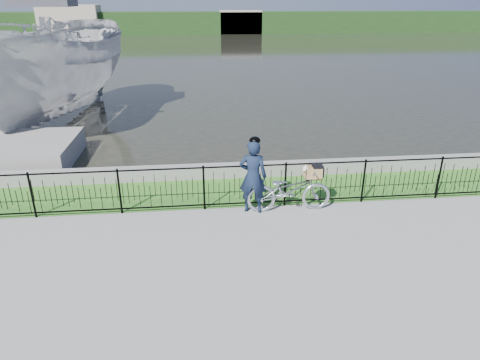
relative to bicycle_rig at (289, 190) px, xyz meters
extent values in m
plane|color=gray|center=(-1.05, -1.34, -0.55)|extent=(120.00, 120.00, 0.00)
cube|color=#397223|center=(-1.05, 1.26, -0.54)|extent=(60.00, 2.00, 0.01)
plane|color=#27271E|center=(-1.05, 31.66, -0.55)|extent=(120.00, 120.00, 0.00)
cube|color=gray|center=(-1.05, 2.26, -0.35)|extent=(60.00, 0.30, 0.40)
cube|color=#1E3D17|center=(-1.05, 58.66, 0.95)|extent=(120.00, 6.00, 3.00)
cube|color=#AD9F8B|center=(-19.05, 56.66, 1.45)|extent=(8.00, 4.00, 4.00)
cube|color=#AD9F8B|center=(4.95, 57.16, 1.05)|extent=(6.00, 3.00, 3.20)
imported|color=silver|center=(-0.01, 0.00, -0.01)|extent=(2.04, 0.71, 1.07)
cube|color=black|center=(0.56, 0.00, 0.28)|extent=(0.38, 0.18, 0.02)
cube|color=#A7874D|center=(0.56, 0.00, 0.29)|extent=(0.42, 0.27, 0.01)
cube|color=#A7874D|center=(0.56, 0.13, 0.42)|extent=(0.42, 0.02, 0.28)
cube|color=#A7874D|center=(0.56, -0.13, 0.42)|extent=(0.42, 0.02, 0.28)
cube|color=#A7874D|center=(0.76, 0.00, 0.42)|extent=(0.02, 0.27, 0.28)
cube|color=#A7874D|center=(0.36, 0.00, 0.42)|extent=(0.02, 0.27, 0.28)
cube|color=black|center=(0.65, 0.00, 0.59)|extent=(0.23, 0.29, 0.06)
cube|color=black|center=(0.78, 0.00, 0.45)|extent=(0.02, 0.29, 0.23)
ellipsoid|color=silver|center=(0.54, 0.00, 0.41)|extent=(0.31, 0.22, 0.20)
sphere|color=silver|center=(0.37, -0.02, 0.54)|extent=(0.15, 0.15, 0.15)
sphere|color=silver|center=(0.32, -0.04, 0.51)|extent=(0.07, 0.07, 0.07)
sphere|color=black|center=(0.29, -0.05, 0.51)|extent=(0.02, 0.02, 0.02)
cone|color=olive|center=(0.37, 0.04, 0.60)|extent=(0.06, 0.08, 0.08)
cone|color=olive|center=(0.39, -0.06, 0.60)|extent=(0.06, 0.08, 0.08)
imported|color=#121C31|center=(-0.89, 0.05, 0.36)|extent=(0.75, 0.58, 1.81)
ellipsoid|color=black|center=(-0.89, 0.05, 1.25)|extent=(0.26, 0.29, 0.18)
imported|color=silver|center=(-7.73, 8.89, 1.61)|extent=(6.04, 11.72, 4.31)
camera|label=1|loc=(-2.18, -9.21, 4.25)|focal=32.00mm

